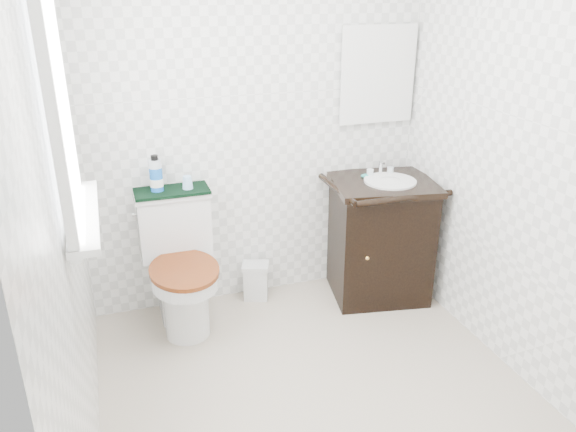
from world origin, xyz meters
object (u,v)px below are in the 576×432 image
vanity (380,236)px  mouthwash_bottle (156,175)px  cup (187,182)px  trash_bin (256,280)px  toilet (181,270)px

vanity → mouthwash_bottle: 1.52m
vanity → cup: (-1.23, 0.17, 0.46)m
cup → mouthwash_bottle: bearing=173.1°
trash_bin → mouthwash_bottle: mouthwash_bottle is taller
mouthwash_bottle → toilet: bearing=-58.0°
trash_bin → cup: (-0.41, -0.02, 0.76)m
mouthwash_bottle → cup: 0.19m
vanity → mouthwash_bottle: size_ratio=4.19×
toilet → vanity: bearing=-2.7°
mouthwash_bottle → cup: size_ratio=2.77×
trash_bin → mouthwash_bottle: bearing=-179.8°
vanity → trash_bin: bearing=166.5°
vanity → mouthwash_bottle: (-1.41, 0.19, 0.52)m
trash_bin → mouthwash_bottle: size_ratio=1.17×
toilet → cup: size_ratio=10.50×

